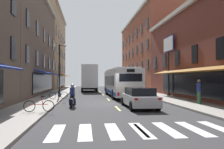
% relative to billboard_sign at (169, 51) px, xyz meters
% --- Properties ---
extents(ground_plane, '(34.80, 80.00, 0.10)m').
position_rel_billboard_sign_xyz_m(ground_plane, '(-7.05, -5.45, -5.22)').
color(ground_plane, '#333335').
extents(lane_centre_dashes, '(0.14, 73.90, 0.01)m').
position_rel_billboard_sign_xyz_m(lane_centre_dashes, '(-7.05, -5.70, -5.16)').
color(lane_centre_dashes, '#DBCC4C').
rests_on(lane_centre_dashes, ground).
extents(crosswalk_near, '(7.10, 2.80, 0.01)m').
position_rel_billboard_sign_xyz_m(crosswalk_near, '(-7.05, -15.45, -5.16)').
color(crosswalk_near, silver).
rests_on(crosswalk_near, ground).
extents(sidewalk_left, '(3.00, 80.00, 0.14)m').
position_rel_billboard_sign_xyz_m(sidewalk_left, '(-12.95, -5.45, -5.10)').
color(sidewalk_left, gray).
rests_on(sidewalk_left, ground).
extents(sidewalk_right, '(3.00, 80.00, 0.14)m').
position_rel_billboard_sign_xyz_m(sidewalk_right, '(-1.15, -5.45, -5.10)').
color(sidewalk_right, gray).
rests_on(sidewalk_right, ground).
extents(storefront_row_right, '(9.44, 79.90, 14.60)m').
position_rel_billboard_sign_xyz_m(storefront_row_right, '(4.33, -1.63, 0.71)').
color(storefront_row_right, brown).
rests_on(storefront_row_right, ground).
extents(billboard_sign, '(0.40, 2.86, 6.61)m').
position_rel_billboard_sign_xyz_m(billboard_sign, '(0.00, 0.00, 0.00)').
color(billboard_sign, black).
rests_on(billboard_sign, sidewalk_right).
extents(transit_bus, '(2.72, 11.21, 3.10)m').
position_rel_billboard_sign_xyz_m(transit_bus, '(-5.37, 0.68, -3.53)').
color(transit_bus, silver).
rests_on(transit_bus, ground).
extents(box_truck, '(2.55, 6.90, 4.10)m').
position_rel_billboard_sign_xyz_m(box_truck, '(-8.68, 11.24, -3.08)').
color(box_truck, black).
rests_on(box_truck, ground).
extents(sedan_near, '(1.96, 4.54, 1.42)m').
position_rel_billboard_sign_xyz_m(sedan_near, '(-5.53, -8.89, -4.45)').
color(sedan_near, silver).
rests_on(sedan_near, ground).
extents(sedan_mid, '(1.95, 4.37, 1.33)m').
position_rel_billboard_sign_xyz_m(sedan_mid, '(-8.40, 19.95, -4.48)').
color(sedan_mid, navy).
rests_on(sedan_mid, ground).
extents(motorcycle_rider, '(0.62, 2.07, 1.66)m').
position_rel_billboard_sign_xyz_m(motorcycle_rider, '(-10.17, -7.89, -4.46)').
color(motorcycle_rider, black).
rests_on(motorcycle_rider, ground).
extents(bicycle_near, '(1.71, 0.48, 0.91)m').
position_rel_billboard_sign_xyz_m(bicycle_near, '(-11.89, -10.94, -4.66)').
color(bicycle_near, black).
rests_on(bicycle_near, sidewalk_left).
extents(bicycle_mid, '(1.71, 0.48, 0.91)m').
position_rel_billboard_sign_xyz_m(bicycle_mid, '(-11.75, -2.81, -4.66)').
color(bicycle_mid, black).
rests_on(bicycle_mid, sidewalk_left).
extents(pedestrian_near, '(0.45, 0.52, 1.64)m').
position_rel_billboard_sign_xyz_m(pedestrian_near, '(-1.09, 9.27, -4.16)').
color(pedestrian_near, '#B29947').
rests_on(pedestrian_near, sidewalk_right).
extents(pedestrian_mid, '(0.36, 0.36, 1.84)m').
position_rel_billboard_sign_xyz_m(pedestrian_mid, '(-0.76, -8.22, -4.07)').
color(pedestrian_mid, '#33663F').
rests_on(pedestrian_mid, sidewalk_right).
extents(street_lamp_twin, '(1.42, 0.32, 5.58)m').
position_rel_billboard_sign_xyz_m(street_lamp_twin, '(-12.00, 0.04, -1.94)').
color(street_lamp_twin, black).
rests_on(street_lamp_twin, sidewalk_left).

